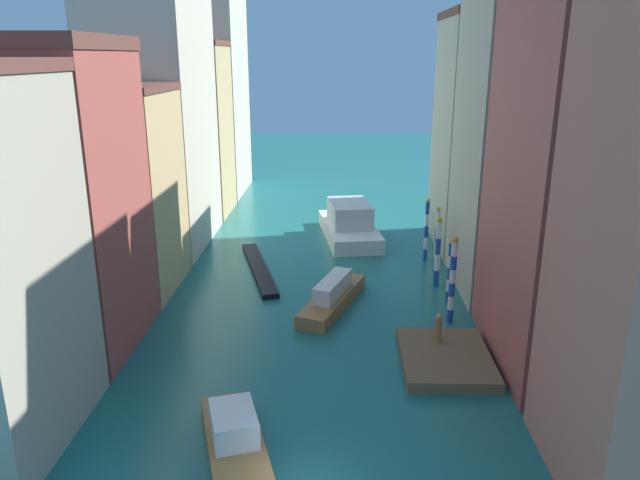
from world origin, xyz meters
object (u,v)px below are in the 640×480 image
person_on_dock (438,328)px  mooring_pole_3 (437,239)px  vaporetto_white (349,224)px  gondola_black (259,269)px  mooring_pole_1 (450,270)px  motorboat_1 (234,439)px  waterfront_dock (445,358)px  mooring_pole_2 (438,251)px  mooring_pole_0 (452,279)px  motorboat_0 (333,296)px  mooring_pole_4 (426,229)px

person_on_dock → mooring_pole_3: bearing=81.8°
vaporetto_white → gondola_black: bearing=-128.4°
mooring_pole_3 → vaporetto_white: size_ratio=0.46×
mooring_pole_1 → gondola_black: mooring_pole_1 is taller
vaporetto_white → motorboat_1: (-4.83, -28.70, -0.50)m
waterfront_dock → vaporetto_white: size_ratio=0.56×
mooring_pole_2 → mooring_pole_3: bearing=82.5°
mooring_pole_2 → mooring_pole_1: bearing=-83.5°
mooring_pole_0 → mooring_pole_1: 2.90m
motorboat_1 → mooring_pole_1: bearing=54.5°
mooring_pole_0 → vaporetto_white: mooring_pole_0 is taller
vaporetto_white → motorboat_1: size_ratio=1.66×
mooring_pole_0 → gondola_black: bearing=146.2°
waterfront_dock → mooring_pole_3: size_ratio=1.21×
mooring_pole_3 → gondola_black: bearing=-179.2°
gondola_black → motorboat_0: size_ratio=1.35×
mooring_pole_2 → motorboat_1: bearing=-120.3°
mooring_pole_3 → motorboat_0: size_ratio=0.60×
mooring_pole_0 → mooring_pole_2: 5.65m
mooring_pole_4 → motorboat_0: 11.29m
person_on_dock → mooring_pole_0: 3.99m
waterfront_dock → mooring_pole_2: size_ratio=1.21×
person_on_dock → mooring_pole_2: bearing=81.6°
vaporetto_white → motorboat_0: size_ratio=1.31×
mooring_pole_4 → gondola_black: size_ratio=0.45×
mooring_pole_3 → mooring_pole_4: mooring_pole_3 is taller
waterfront_dock → mooring_pole_1: (1.47, 7.72, 1.86)m
person_on_dock → mooring_pole_4: bearing=84.7°
mooring_pole_3 → gondola_black: 12.76m
mooring_pole_2 → mooring_pole_4: (-0.02, 5.20, -0.02)m
mooring_pole_1 → motorboat_0: mooring_pole_1 is taller
mooring_pole_0 → motorboat_1: 16.20m
mooring_pole_3 → waterfront_dock: bearing=-96.5°
vaporetto_white → motorboat_1: vaporetto_white is taller
mooring_pole_4 → vaporetto_white: bearing=135.1°
mooring_pole_0 → vaporetto_white: bearing=108.7°
waterfront_dock → person_on_dock: bearing=98.2°
vaporetto_white → mooring_pole_3: bearing=-53.7°
motorboat_0 → motorboat_1: 14.74m
motorboat_1 → vaporetto_white: bearing=80.4°
mooring_pole_2 → motorboat_0: 7.95m
vaporetto_white → motorboat_0: bearing=-94.8°
motorboat_0 → mooring_pole_3: bearing=41.0°
mooring_pole_1 → vaporetto_white: (-5.95, 13.61, -0.95)m
mooring_pole_3 → vaporetto_white: bearing=126.3°
mooring_pole_1 → mooring_pole_4: mooring_pole_4 is taller
mooring_pole_1 → person_on_dock: bearing=-104.7°
mooring_pole_2 → motorboat_0: size_ratio=0.60×
waterfront_dock → person_on_dock: size_ratio=3.82×
mooring_pole_0 → motorboat_1: size_ratio=0.82×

